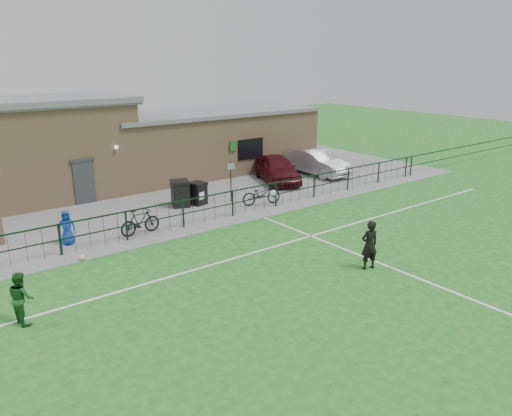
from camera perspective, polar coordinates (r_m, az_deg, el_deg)
ground at (r=16.14m, az=11.02°, el=-8.55°), size 90.00×90.00×0.00m
paving_strip at (r=26.42m, az=-11.32°, el=1.58°), size 34.00×13.00×0.02m
pitch_line_touch at (r=21.65m, az=-4.53°, el=-1.57°), size 28.00×0.10×0.01m
pitch_line_mid at (r=18.76m, az=1.87°, el=-4.50°), size 28.00×0.10×0.01m
pitch_line_perp at (r=17.58m, az=15.40°, el=-6.66°), size 0.10×16.00×0.01m
perimeter_fence at (r=21.63m, az=-4.85°, el=0.06°), size 28.00×0.10×1.20m
wheelie_bin_left at (r=23.89m, az=-8.65°, el=1.57°), size 1.01×1.07×1.16m
wheelie_bin_right at (r=24.13m, az=-6.71°, el=1.59°), size 0.82×0.88×0.99m
sign_post at (r=24.34m, az=-2.89°, el=3.05°), size 0.07×0.07×2.00m
car_maroon at (r=28.30m, az=2.44°, el=4.53°), size 3.37×4.80×1.52m
car_silver at (r=30.28m, az=6.94°, el=5.21°), size 1.57×4.50×1.48m
bicycle_d at (r=20.43m, az=-13.10°, el=-1.55°), size 1.72×0.56×1.02m
bicycle_e at (r=23.90m, az=0.61°, el=1.59°), size 2.05×1.14×1.02m
spectator_child at (r=20.09m, az=-20.81°, el=-2.09°), size 0.77×0.65×1.34m
goalkeeper_kick at (r=17.06m, az=12.55°, el=-4.00°), size 2.12×3.45×2.36m
outfield_player at (r=14.82m, az=-25.26°, el=-9.26°), size 0.65×0.78×1.45m
ball_ground at (r=18.56m, az=-19.28°, el=-5.38°), size 0.23×0.23×0.23m
clubhouse at (r=28.29m, az=-15.94°, el=6.87°), size 24.25×5.40×4.96m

